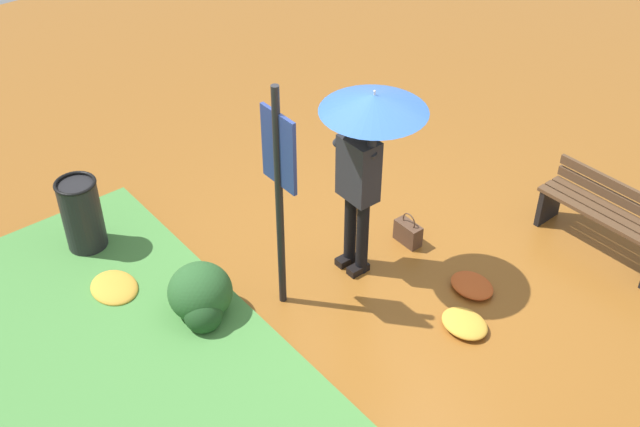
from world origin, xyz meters
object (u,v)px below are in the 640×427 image
(park_bench, at_px, (606,216))
(info_sign_post, at_px, (279,175))
(person_with_umbrella, at_px, (367,137))
(trash_bin, at_px, (82,216))
(handbag, at_px, (408,233))

(park_bench, bearing_deg, info_sign_post, -115.53)
(person_with_umbrella, height_order, trash_bin, person_with_umbrella)
(park_bench, height_order, trash_bin, trash_bin)
(trash_bin, bearing_deg, info_sign_post, 30.34)
(person_with_umbrella, bearing_deg, park_bench, 58.89)
(handbag, distance_m, trash_bin, 3.32)
(person_with_umbrella, distance_m, handbag, 1.57)
(info_sign_post, height_order, park_bench, info_sign_post)
(info_sign_post, relative_size, handbag, 6.22)
(info_sign_post, bearing_deg, park_bench, 64.47)
(handbag, bearing_deg, info_sign_post, -94.70)
(person_with_umbrella, distance_m, park_bench, 2.75)
(person_with_umbrella, xyz_separation_m, handbag, (-0.02, 0.66, -1.42))
(handbag, xyz_separation_m, trash_bin, (-2.01, -2.62, 0.29))
(person_with_umbrella, xyz_separation_m, park_bench, (1.29, 2.14, -1.15))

